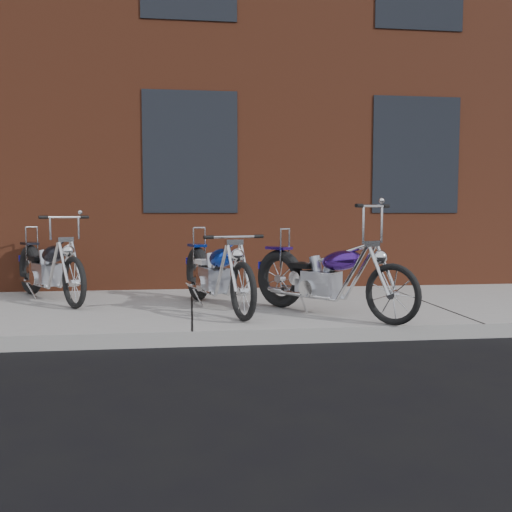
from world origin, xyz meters
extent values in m
plane|color=black|center=(0.00, 0.00, 0.00)|extent=(120.00, 120.00, 0.00)
cube|color=gray|center=(0.00, 1.50, 0.07)|extent=(22.00, 3.00, 0.15)
cube|color=brown|center=(0.00, 8.00, 4.00)|extent=(22.00, 10.00, 8.00)
torus|color=black|center=(1.16, 1.14, 0.50)|extent=(0.55, 0.63, 0.70)
torus|color=black|center=(2.12, -0.05, 0.47)|extent=(0.45, 0.54, 0.63)
cube|color=#959595|center=(1.55, 0.66, 0.49)|extent=(0.46, 0.48, 0.29)
ellipsoid|color=#3E1A7C|center=(1.72, 0.44, 0.78)|extent=(0.54, 0.58, 0.30)
cube|color=black|center=(1.39, 0.86, 0.69)|extent=(0.35, 0.36, 0.06)
cylinder|color=silver|center=(2.04, 0.05, 0.72)|extent=(0.21, 0.25, 0.53)
cylinder|color=silver|center=(1.97, 0.14, 1.37)|extent=(0.44, 0.36, 0.03)
cylinder|color=silver|center=(1.21, 1.08, 0.87)|extent=(0.03, 0.03, 0.47)
cylinder|color=silver|center=(1.51, 0.90, 0.36)|extent=(0.59, 0.71, 0.05)
torus|color=black|center=(0.12, 1.78, 0.50)|extent=(0.34, 0.71, 0.70)
torus|color=black|center=(0.58, 0.32, 0.47)|extent=(0.25, 0.63, 0.64)
cube|color=#959595|center=(0.31, 1.18, 0.49)|extent=(0.38, 0.45, 0.29)
ellipsoid|color=#0F31AD|center=(0.39, 0.92, 0.78)|extent=(0.40, 0.59, 0.30)
cube|color=#BDB8B2|center=(0.23, 1.43, 0.69)|extent=(0.31, 0.33, 0.06)
cylinder|color=silver|center=(0.54, 0.43, 0.72)|extent=(0.12, 0.28, 0.53)
cylinder|color=silver|center=(0.51, 0.55, 1.04)|extent=(0.52, 0.19, 0.03)
cylinder|color=silver|center=(0.15, 1.71, 0.87)|extent=(0.03, 0.03, 0.47)
cylinder|color=silver|center=(0.36, 1.42, 0.37)|extent=(0.31, 0.85, 0.05)
torus|color=black|center=(-2.17, 2.60, 0.50)|extent=(0.50, 0.66, 0.70)
torus|color=black|center=(-1.32, 1.33, 0.47)|extent=(0.41, 0.56, 0.63)
cube|color=#959595|center=(-1.82, 2.08, 0.49)|extent=(0.44, 0.47, 0.29)
ellipsoid|color=black|center=(-1.67, 1.86, 0.77)|extent=(0.51, 0.59, 0.30)
cube|color=black|center=(-1.96, 2.29, 0.68)|extent=(0.35, 0.36, 0.06)
cylinder|color=silver|center=(-1.39, 1.43, 0.72)|extent=(0.19, 0.26, 0.52)
cylinder|color=silver|center=(-1.45, 1.53, 1.25)|extent=(0.46, 0.32, 0.03)
cylinder|color=silver|center=(-2.12, 2.54, 0.87)|extent=(0.03, 0.03, 0.47)
cylinder|color=silver|center=(-1.84, 2.33, 0.36)|extent=(0.53, 0.75, 0.05)
camera|label=1|loc=(-0.01, -5.19, 1.28)|focal=38.00mm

